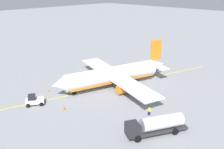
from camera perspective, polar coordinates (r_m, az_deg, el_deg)
The scene contains 8 objects.
ground_plane at distance 59.00m, azimuth 0.00°, elevation -2.73°, with size 400.00×400.00×0.00m, color gray.
airplane at distance 58.17m, azimuth 0.40°, elevation -0.14°, with size 30.10×30.58×9.89m.
fuel_tanker at distance 41.07m, azimuth 10.34°, elevation -11.46°, with size 10.44×7.16×3.15m.
pushback_tug at distance 52.29m, azimuth -17.81°, elevation -5.75°, with size 4.11×3.75×2.20m.
refueling_worker at distance 46.62m, azimuth 8.76°, elevation -8.52°, with size 0.56×0.63×1.71m.
safety_cone_nose at distance 49.11m, azimuth -11.13°, elevation -7.72°, with size 0.63×0.63×0.70m, color #F2590F.
safety_cone_wingtip at distance 57.64m, azimuth -14.71°, elevation -3.68°, with size 0.57×0.57×0.64m, color #F2590F.
taxi_line_marking at distance 58.99m, azimuth 0.00°, elevation -2.73°, with size 62.74×0.30×0.01m, color yellow.
Camera 1 is at (39.13, 37.57, 23.19)m, focal length 38.93 mm.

